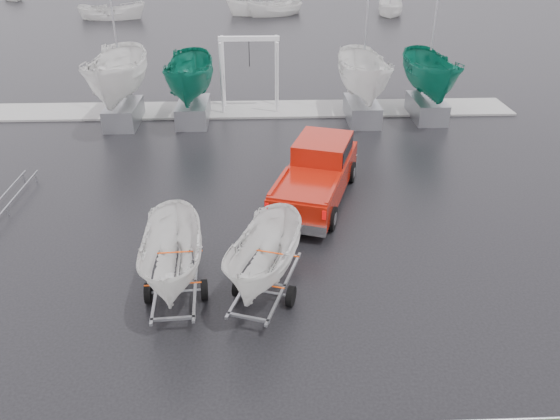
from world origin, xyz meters
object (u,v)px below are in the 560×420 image
at_px(trailer_hitched, 265,217).
at_px(trailer_parked, 169,214).
at_px(pickup_truck, 318,170).
at_px(boat_hoist, 249,63).

bearing_deg(trailer_hitched, trailer_parked, -163.98).
bearing_deg(pickup_truck, trailer_hitched, -90.00).
height_order(trailer_hitched, trailer_parked, trailer_parked).
bearing_deg(trailer_parked, pickup_truck, 49.14).
relative_size(trailer_hitched, trailer_parked, 0.97).
bearing_deg(boat_hoist, trailer_hitched, -87.99).
xyz_separation_m(pickup_truck, trailer_parked, (-4.74, -6.28, 1.64)).
xyz_separation_m(pickup_truck, boat_hoist, (-2.74, 10.88, 1.56)).
height_order(trailer_hitched, boat_hoist, trailer_hitched).
distance_m(pickup_truck, trailer_hitched, 6.91).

